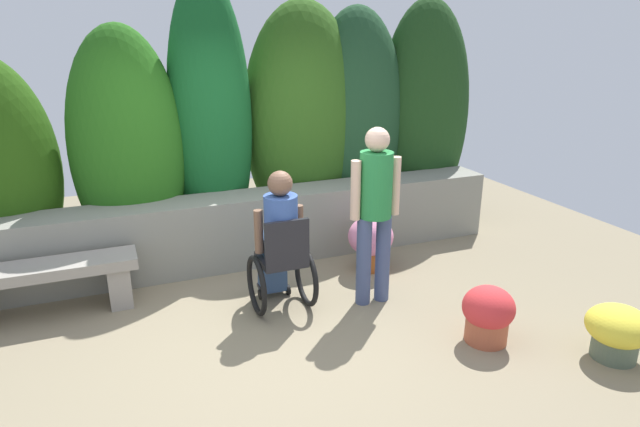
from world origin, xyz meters
TOP-DOWN VIEW (x-y plane):
  - ground_plane at (0.00, 0.00)m, footprint 10.04×10.04m
  - stone_retaining_wall at (0.00, 1.53)m, footprint 6.28×0.50m
  - hedge_backdrop at (0.27, 2.14)m, footprint 6.77×1.19m
  - stone_bench at (-1.85, 1.01)m, footprint 1.68×0.39m
  - person_in_wheelchair at (0.20, 0.38)m, footprint 0.53×0.66m
  - person_standing_companion at (1.05, 0.17)m, footprint 0.49×0.30m
  - flower_pot_purple_near at (1.36, 0.83)m, footprint 0.49×0.49m
  - flower_pot_terracotta_by_wall at (2.40, -1.40)m, footprint 0.49×0.49m
  - flower_pot_red_accent at (1.61, -0.82)m, footprint 0.43×0.43m

SIDE VIEW (x-z plane):
  - ground_plane at x=0.00m, z-range 0.00..0.00m
  - flower_pot_terracotta_by_wall at x=2.40m, z-range 0.02..0.46m
  - flower_pot_red_accent at x=1.61m, z-range 0.01..0.50m
  - flower_pot_purple_near at x=1.36m, z-range 0.04..0.63m
  - stone_bench at x=-1.85m, z-range 0.09..0.59m
  - stone_retaining_wall at x=0.00m, z-range 0.00..0.78m
  - person_in_wheelchair at x=0.20m, z-range -0.04..1.29m
  - person_standing_companion at x=1.05m, z-range 0.13..1.81m
  - hedge_backdrop at x=0.27m, z-range -0.19..2.89m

